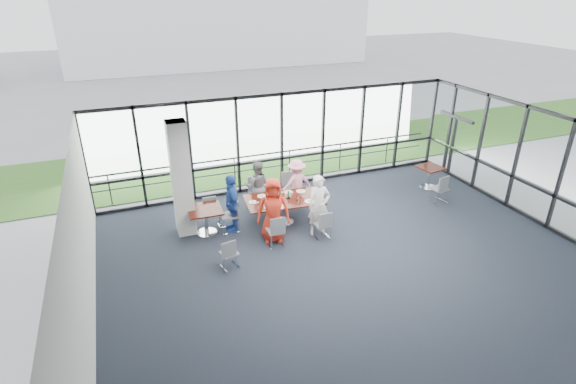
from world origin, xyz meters
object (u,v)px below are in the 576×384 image
object	(u,v)px
diner_near_right	(319,205)
chair_spare_la	(229,253)
side_table_left	(205,213)
chair_main_nr	(322,225)
side_table_right	(430,171)
chair_spare_r	(439,189)
chair_spare_lb	(212,214)
diner_far_left	(257,186)
main_table	(284,202)
structural_column	(181,179)
chair_main_fl	(258,194)
chair_main_end	(229,216)
diner_near_left	(273,210)
diner_far_right	(297,183)
chair_main_fr	(293,189)
diner_end	(232,203)
chair_main_nl	(275,230)

from	to	relation	value
diner_near_right	chair_spare_la	bearing A→B (deg)	-160.64
side_table_left	chair_main_nr	size ratio (longest dim) A/B	1.16
side_table_right	chair_spare_r	world-z (taller)	chair_spare_r
chair_spare_lb	diner_far_left	bearing A→B (deg)	-161.52
diner_near_right	main_table	bearing A→B (deg)	129.62
structural_column	diner_far_left	world-z (taller)	structural_column
chair_main_fl	side_table_left	bearing A→B (deg)	27.87
diner_near_right	chair_spare_lb	bearing A→B (deg)	156.00
chair_main_end	structural_column	bearing A→B (deg)	-105.90
side_table_left	chair_main_end	world-z (taller)	chair_main_end
diner_near_right	chair_spare_la	xyz separation A→B (m)	(-2.71, -0.72, -0.46)
side_table_right	chair_main_fl	size ratio (longest dim) A/B	0.88
diner_far_left	structural_column	bearing A→B (deg)	33.27
side_table_right	main_table	bearing A→B (deg)	-174.78
diner_near_left	structural_column	bearing A→B (deg)	167.19
diner_near_right	chair_spare_lb	size ratio (longest dim) A/B	2.09
diner_far_right	chair_main_nr	size ratio (longest dim) A/B	1.87
chair_main_nr	chair_spare_lb	size ratio (longest dim) A/B	0.99
chair_main_fl	chair_main_nr	bearing A→B (deg)	117.14
main_table	diner_far_right	size ratio (longest dim) A/B	1.51
main_table	chair_spare_r	xyz separation A→B (m)	(5.01, -0.55, -0.18)
side_table_right	chair_main_fr	distance (m)	4.78
diner_far_right	chair_main_fl	bearing A→B (deg)	-14.88
diner_near_right	diner_end	bearing A→B (deg)	159.15
side_table_left	diner_far_right	distance (m)	3.05
structural_column	chair_main_fr	size ratio (longest dim) A/B	3.24
chair_main_nl	chair_main_nr	distance (m)	1.31
diner_far_right	chair_main_fr	size ratio (longest dim) A/B	1.55
diner_far_left	chair_spare_la	world-z (taller)	diner_far_left
main_table	chair_spare_la	world-z (taller)	chair_spare_la
chair_main_nr	diner_far_right	bearing A→B (deg)	86.54
chair_main_nr	chair_main_fr	world-z (taller)	chair_main_fr
side_table_left	diner_near_right	world-z (taller)	diner_near_right
diner_near_left	chair_main_nl	bearing A→B (deg)	-81.17
main_table	chair_main_nr	bearing A→B (deg)	-56.57
diner_near_left	diner_far_right	bearing A→B (deg)	69.18
diner_near_right	chair_main_nl	xyz separation A→B (m)	(-1.32, -0.15, -0.42)
main_table	chair_main_nl	size ratio (longest dim) A/B	2.63
diner_near_left	chair_main_end	bearing A→B (deg)	155.54
side_table_left	chair_spare_la	distance (m)	1.87
chair_main_nl	side_table_left	bearing A→B (deg)	142.82
chair_main_fl	chair_spare_lb	distance (m)	1.66
chair_spare_r	chair_main_nr	bearing A→B (deg)	177.04
chair_main_end	main_table	bearing A→B (deg)	88.87
diner_near_left	chair_spare_lb	bearing A→B (deg)	154.67
diner_far_right	chair_spare_r	world-z (taller)	diner_far_right
structural_column	chair_spare_lb	size ratio (longest dim) A/B	3.88
chair_main_end	chair_spare_la	world-z (taller)	chair_main_end
side_table_left	chair_main_fr	bearing A→B (deg)	16.07
diner_far_right	diner_end	xyz separation A→B (m)	(-2.24, -0.77, 0.08)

